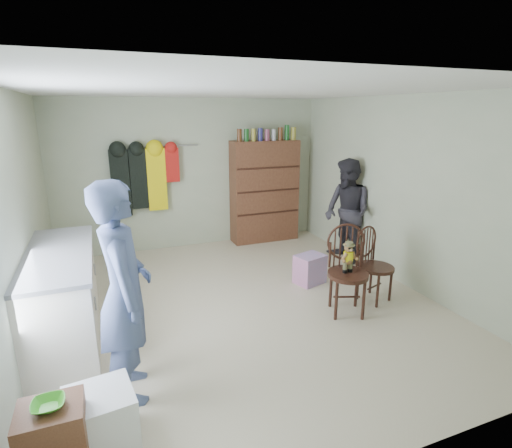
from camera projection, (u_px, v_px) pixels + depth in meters
name	position (u px, v px, depth m)	size (l,w,h in m)	color
ground_plane	(243.00, 305.00, 4.89)	(5.00, 5.00, 0.00)	beige
room_walls	(227.00, 171.00, 4.94)	(5.00, 5.00, 5.00)	#B9BFA0
counter	(63.00, 296.00, 4.07)	(0.64, 1.86, 0.94)	silver
stool	(55.00, 445.00, 2.49)	(0.38, 0.33, 0.55)	brown
bowl	(48.00, 405.00, 2.41)	(0.20, 0.20, 0.05)	green
plastic_tub	(101.00, 420.00, 2.78)	(0.45, 0.42, 0.42)	white
chair_front	(347.00, 265.00, 4.59)	(0.60, 0.60, 1.04)	#3E1F15
chair_far	(372.00, 261.00, 4.92)	(0.52, 0.52, 0.93)	#3E1F15
striped_bag	(310.00, 269.00, 5.47)	(0.38, 0.30, 0.40)	pink
person_left	(124.00, 293.00, 3.15)	(0.66, 0.43, 1.81)	#4A5989
person_right	(347.00, 212.00, 6.11)	(0.78, 0.61, 1.61)	#2D2B33
dresser	(265.00, 191.00, 7.14)	(1.20, 0.39, 2.06)	brown
coat_rack	(143.00, 178.00, 6.39)	(1.42, 0.12, 1.09)	#99999E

